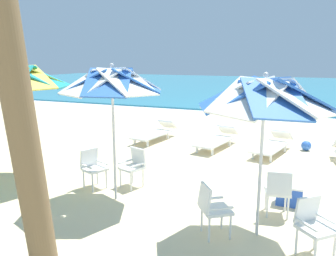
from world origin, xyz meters
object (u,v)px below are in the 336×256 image
(beach_umbrella_1, at_px, (112,83))
(sun_lounger_1, at_px, (272,145))
(beach_ball, at_px, (306,146))
(plastic_chair_2, at_px, (212,207))
(plastic_chair_1, at_px, (278,190))
(cooler_box, at_px, (289,195))
(sun_lounger_3, at_px, (155,133))
(plastic_chair_3, at_px, (134,165))
(plastic_chair_0, at_px, (313,223))
(beach_umbrella_2, at_px, (15,78))
(beach_umbrella_0, at_px, (265,97))
(plastic_chair_4, at_px, (93,166))
(sun_lounger_2, at_px, (217,139))
(palm_tree_4, at_px, (3,3))

(beach_umbrella_1, bearing_deg, sun_lounger_1, 61.16)
(beach_ball, bearing_deg, plastic_chair_2, -102.20)
(plastic_chair_1, height_order, plastic_chair_2, same)
(cooler_box, height_order, beach_ball, cooler_box)
(sun_lounger_3, bearing_deg, plastic_chair_3, -71.46)
(plastic_chair_0, height_order, beach_umbrella_2, beach_umbrella_2)
(beach_umbrella_0, height_order, cooler_box, beach_umbrella_0)
(plastic_chair_1, bearing_deg, plastic_chair_3, 174.54)
(plastic_chair_4, bearing_deg, plastic_chair_0, -12.58)
(cooler_box, bearing_deg, beach_umbrella_1, -161.68)
(beach_umbrella_1, relative_size, cooler_box, 5.44)
(sun_lounger_2, xyz_separation_m, cooler_box, (2.39, -3.62, -0.08))
(plastic_chair_2, height_order, plastic_chair_4, same)
(plastic_chair_4, height_order, cooler_box, plastic_chair_4)
(beach_umbrella_1, distance_m, sun_lounger_2, 5.21)
(beach_umbrella_1, bearing_deg, plastic_chair_0, -9.86)
(beach_umbrella_2, xyz_separation_m, sun_lounger_3, (1.26, 4.67, -2.10))
(cooler_box, bearing_deg, beach_umbrella_2, -171.23)
(plastic_chair_0, relative_size, palm_tree_4, 0.14)
(plastic_chair_3, xyz_separation_m, sun_lounger_3, (-1.37, 4.07, -0.22))
(plastic_chair_0, relative_size, sun_lounger_3, 0.39)
(plastic_chair_0, bearing_deg, sun_lounger_1, 101.56)
(sun_lounger_2, relative_size, sun_lounger_3, 1.00)
(plastic_chair_2, relative_size, beach_umbrella_2, 0.32)
(plastic_chair_0, distance_m, palm_tree_4, 4.84)
(plastic_chair_0, height_order, cooler_box, plastic_chair_0)
(beach_umbrella_1, bearing_deg, plastic_chair_3, 89.43)
(plastic_chair_1, height_order, cooler_box, plastic_chair_1)
(plastic_chair_3, bearing_deg, sun_lounger_1, 56.67)
(plastic_chair_4, bearing_deg, palm_tree_4, -69.46)
(plastic_chair_1, xyz_separation_m, sun_lounger_1, (-0.51, 4.20, -0.22))
(cooler_box, bearing_deg, sun_lounger_3, 140.84)
(beach_umbrella_1, bearing_deg, cooler_box, 18.32)
(plastic_chair_2, bearing_deg, sun_lounger_2, 103.73)
(beach_umbrella_0, distance_m, beach_ball, 6.23)
(plastic_chair_2, xyz_separation_m, sun_lounger_1, (0.39, 5.33, -0.22))
(cooler_box, bearing_deg, beach_ball, 86.78)
(plastic_chair_2, height_order, sun_lounger_1, plastic_chair_2)
(beach_umbrella_1, bearing_deg, beach_ball, 57.34)
(sun_lounger_2, bearing_deg, plastic_chair_4, -110.90)
(sun_lounger_2, bearing_deg, plastic_chair_1, -62.37)
(beach_umbrella_1, bearing_deg, beach_umbrella_0, -7.01)
(plastic_chair_1, distance_m, beach_ball, 5.03)
(plastic_chair_2, height_order, plastic_chair_3, same)
(plastic_chair_2, xyz_separation_m, plastic_chair_4, (-2.97, 1.02, 0.00))
(beach_umbrella_1, distance_m, beach_umbrella_2, 2.62)
(plastic_chair_1, relative_size, beach_ball, 2.83)
(plastic_chair_2, bearing_deg, plastic_chair_0, 0.93)
(plastic_chair_0, relative_size, plastic_chair_3, 1.00)
(sun_lounger_1, bearing_deg, plastic_chair_0, -78.44)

